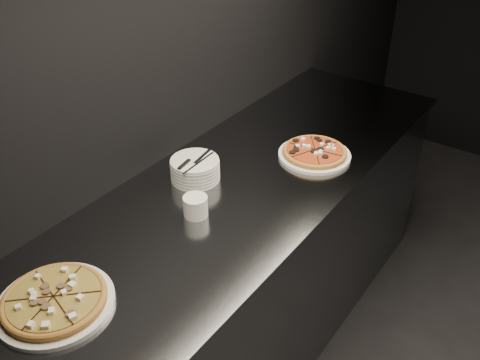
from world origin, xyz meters
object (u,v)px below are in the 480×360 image
Objects in this scene: pizza_tomato at (315,153)px; ramekin at (196,206)px; pizza_mushroom at (55,301)px; plate_stack at (195,169)px; cutlery at (194,162)px; counter at (239,272)px.

ramekin is at bearing -103.59° from pizza_tomato.
plate_stack reaches higher than pizza_mushroom.
pizza_tomato is at bearing 80.48° from pizza_mushroom.
pizza_mushroom is at bearing -91.14° from cutlery.
cutlery is at bearing 97.26° from pizza_mushroom.
pizza_mushroom is (-0.06, -0.82, 0.48)m from counter.
pizza_tomato is (0.14, 0.35, 0.48)m from counter.
counter is 28.04× the size of ramekin.
plate_stack is (-0.10, 0.75, 0.02)m from pizza_mushroom.
cutlery reaches higher than pizza_tomato.
plate_stack is at bearing 97.69° from pizza_mushroom.
pizza_mushroom is 0.76m from plate_stack.
counter is 12.01× the size of cutlery.
cutlery is (-0.09, 0.74, 0.07)m from pizza_mushroom.
pizza_tomato is 1.60× the size of plate_stack.
pizza_tomato is 1.49× the size of cutlery.
plate_stack is 0.24m from ramekin.
pizza_mushroom is 1.82× the size of cutlery.
pizza_mushroom is at bearing -95.11° from ramekin.
ramekin reaches higher than pizza_tomato.
pizza_mushroom reaches higher than counter.
plate_stack is at bearing -157.49° from counter.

